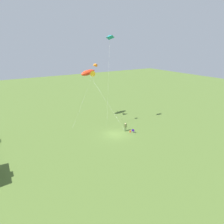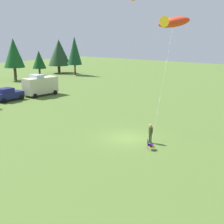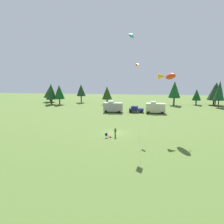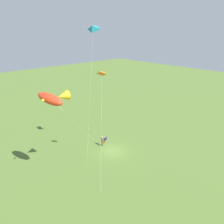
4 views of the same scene
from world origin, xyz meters
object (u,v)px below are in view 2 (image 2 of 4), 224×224
at_px(person_kite_flyer, 150,132).
at_px(folding_chair, 149,144).
at_px(backpack_on_grass, 151,146).
at_px(car_navy_hatch, 8,94).
at_px(kite_large_fish, 172,22).
at_px(van_camper_beige, 40,85).

bearing_deg(person_kite_flyer, folding_chair, -128.02).
bearing_deg(folding_chair, backpack_on_grass, 68.51).
relative_size(folding_chair, car_navy_hatch, 0.19).
height_order(folding_chair, car_navy_hatch, car_navy_hatch).
bearing_deg(folding_chair, kite_large_fish, 71.46).
height_order(backpack_on_grass, car_navy_hatch, car_navy_hatch).
height_order(backpack_on_grass, kite_large_fish, kite_large_fish).
bearing_deg(person_kite_flyer, kite_large_fish, 42.36).
height_order(van_camper_beige, kite_large_fish, kite_large_fish).
relative_size(person_kite_flyer, backpack_on_grass, 5.44).
bearing_deg(person_kite_flyer, van_camper_beige, 94.87).
bearing_deg(car_navy_hatch, folding_chair, 79.54).
height_order(folding_chair, kite_large_fish, kite_large_fish).
distance_m(folding_chair, backpack_on_grass, 0.79).
distance_m(car_navy_hatch, van_camper_beige, 5.62).
bearing_deg(backpack_on_grass, kite_large_fish, 19.98).
relative_size(backpack_on_grass, car_navy_hatch, 0.08).
distance_m(person_kite_flyer, backpack_on_grass, 1.35).
xyz_separation_m(folding_chair, kite_large_fish, (10.67, 3.84, 10.21)).
relative_size(folding_chair, kite_large_fish, 0.07).
bearing_deg(folding_chair, van_camper_beige, 120.25).
xyz_separation_m(backpack_on_grass, car_navy_hatch, (3.99, 26.35, 0.84)).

